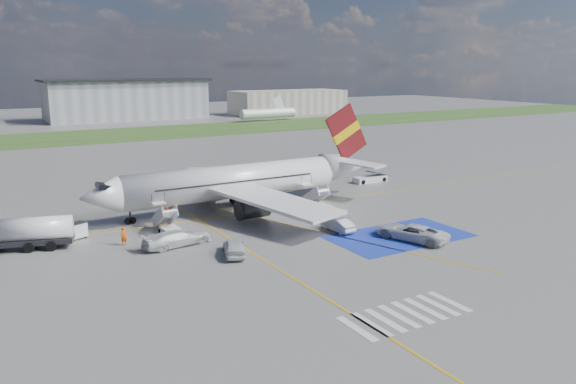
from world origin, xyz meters
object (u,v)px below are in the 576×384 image
object	(u,v)px
airliner	(243,181)
car_silver_a	(234,247)
car_silver_b	(338,225)
van_white_b	(177,236)
van_white_a	(411,230)
belt_loader	(370,179)
gpu_cart	(76,232)
fuel_tanker	(23,236)

from	to	relation	value
airliner	car_silver_a	world-z (taller)	airliner
car_silver_b	van_white_b	xyz separation A→B (m)	(-15.87, 3.81, 0.33)
airliner	van_white_a	size ratio (longest dim) A/B	6.61
belt_loader	gpu_cart	bearing A→B (deg)	-170.95
car_silver_b	van_white_b	distance (m)	16.32
belt_loader	van_white_b	xyz separation A→B (m)	(-34.51, -14.15, 0.59)
van_white_a	car_silver_b	bearing A→B (deg)	-73.02
gpu_cart	car_silver_b	bearing A→B (deg)	-46.59
gpu_cart	car_silver_a	size ratio (longest dim) A/B	0.49
van_white_b	van_white_a	bearing A→B (deg)	-123.52
airliner	car_silver_b	world-z (taller)	airliner
airliner	car_silver_b	distance (m)	14.37
gpu_cart	belt_loader	distance (m)	42.91
fuel_tanker	van_white_a	bearing A→B (deg)	-9.09
fuel_tanker	van_white_b	world-z (taller)	fuel_tanker
airliner	van_white_a	distance (m)	21.46
belt_loader	car_silver_b	bearing A→B (deg)	-136.27
van_white_b	fuel_tanker	bearing A→B (deg)	56.25
gpu_cart	van_white_b	xyz separation A→B (m)	(7.85, -7.25, 0.28)
airliner	fuel_tanker	distance (m)	24.65
airliner	gpu_cart	bearing A→B (deg)	-172.97
belt_loader	car_silver_a	world-z (taller)	belt_loader
airliner	belt_loader	bearing A→B (deg)	11.13
car_silver_a	car_silver_b	world-z (taller)	car_silver_a
car_silver_a	van_white_a	distance (m)	17.51
car_silver_a	car_silver_b	size ratio (longest dim) A/B	1.10
fuel_tanker	van_white_b	size ratio (longest dim) A/B	1.78
belt_loader	car_silver_b	xyz separation A→B (m)	(-18.64, -17.96, 0.26)
car_silver_a	van_white_b	bearing A→B (deg)	-36.45
fuel_tanker	belt_loader	distance (m)	47.85
car_silver_a	van_white_a	bearing A→B (deg)	-175.56
car_silver_a	gpu_cart	bearing A→B (deg)	-27.88
fuel_tanker	car_silver_a	xyz separation A→B (m)	(16.12, -11.37, -0.50)
car_silver_b	van_white_b	size ratio (longest dim) A/B	0.80
gpu_cart	car_silver_a	distance (m)	16.80
belt_loader	van_white_b	world-z (taller)	van_white_b
fuel_tanker	gpu_cart	xyz separation A→B (m)	(4.82, 1.06, -0.55)
gpu_cart	belt_loader	size ratio (longest dim) A/B	0.40
fuel_tanker	belt_loader	bearing A→B (deg)	26.38
airliner	van_white_b	world-z (taller)	airliner
car_silver_a	car_silver_b	xyz separation A→B (m)	(12.40, 1.37, -0.10)
gpu_cart	van_white_a	world-z (taller)	van_white_a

